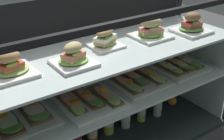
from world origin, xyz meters
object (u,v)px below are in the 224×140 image
Objects in this scene: open_sandwich_tray_mid_left at (137,79)px; juice_bottle_back_center at (108,119)px; juice_bottle_front_fourth at (92,130)px; orange_fruit_beside_bottles at (172,101)px; juice_bottle_back_right at (126,114)px; open_sandwich_tray_near_right_corner at (178,65)px; open_sandwich_tray_left_of_center at (20,117)px; plated_roll_sandwich_mid_right at (10,67)px; juice_bottle_near_post at (158,103)px; juice_bottle_tucked_behind at (142,108)px; open_sandwich_tray_near_left_corner at (89,100)px; plated_roll_sandwich_mid_left at (192,26)px; plated_roll_sandwich_far_left at (151,30)px; juice_bottle_front_left_end at (76,139)px; plated_roll_sandwich_center at (105,39)px; plated_roll_sandwich_left_of_center at (74,57)px.

open_sandwich_tray_mid_left reaches higher than juice_bottle_back_center.
juice_bottle_front_fourth is 0.71m from orange_fruit_beside_bottles.
open_sandwich_tray_near_right_corner is at bearing -12.89° from juice_bottle_back_right.
juice_bottle_front_fourth is (0.44, 0.06, -0.31)m from open_sandwich_tray_left_of_center.
open_sandwich_tray_near_right_corner is 1.42× the size of juice_bottle_back_center.
juice_bottle_back_right is 0.45m from orange_fruit_beside_bottles.
plated_roll_sandwich_mid_right reaches higher than orange_fruit_beside_bottles.
juice_bottle_near_post is at bearing -169.25° from orange_fruit_beside_bottles.
juice_bottle_front_fourth is at bearing 7.14° from open_sandwich_tray_left_of_center.
juice_bottle_tucked_behind is (0.26, -0.02, -0.00)m from juice_bottle_back_center.
open_sandwich_tray_near_left_corner is at bearing -167.20° from juice_bottle_tucked_behind.
plated_roll_sandwich_mid_right reaches higher than open_sandwich_tray_near_left_corner.
plated_roll_sandwich_mid_left is at bearing -3.90° from plated_roll_sandwich_mid_right.
plated_roll_sandwich_mid_left is at bearing -26.27° from juice_bottle_tucked_behind.
juice_bottle_back_right reaches higher than juice_bottle_near_post.
plated_roll_sandwich_far_left is 0.78m from juice_bottle_front_left_end.
open_sandwich_tray_left_of_center reaches higher than juice_bottle_back_center.
open_sandwich_tray_mid_left is at bearing -8.99° from juice_bottle_front_left_end.
juice_bottle_front_left_end is 0.84× the size of juice_bottle_back_center.
plated_roll_sandwich_center is 0.57m from juice_bottle_back_center.
plated_roll_sandwich_left_of_center is 0.56× the size of open_sandwich_tray_left_of_center.
juice_bottle_tucked_behind is at bearing 85.36° from plated_roll_sandwich_far_left.
open_sandwich_tray_near_right_corner reaches higher than juice_bottle_front_left_end.
open_sandwich_tray_mid_left is 0.43m from juice_bottle_front_fourth.
open_sandwich_tray_near_left_corner is 0.68m from juice_bottle_near_post.
juice_bottle_front_left_end is 0.85× the size of juice_bottle_tucked_behind.
open_sandwich_tray_mid_left is at bearing -166.78° from juice_bottle_near_post.
plated_roll_sandwich_mid_left reaches higher than plated_roll_sandwich_center.
open_sandwich_tray_left_of_center reaches higher than juice_bottle_front_fourth.
juice_bottle_near_post is (0.25, 0.06, -0.29)m from open_sandwich_tray_mid_left.
plated_roll_sandwich_center is 0.49× the size of open_sandwich_tray_near_left_corner.
plated_roll_sandwich_mid_left is 0.89m from juice_bottle_front_fourth.
juice_bottle_front_fourth is at bearing 7.88° from plated_roll_sandwich_mid_right.
juice_bottle_tucked_behind is at bearing 3.20° from open_sandwich_tray_left_of_center.
open_sandwich_tray_near_left_corner reaches higher than juice_bottle_tucked_behind.
juice_bottle_near_post reaches higher than juice_bottle_front_fourth.
plated_roll_sandwich_mid_right is 0.54m from plated_roll_sandwich_center.
juice_bottle_back_right is (-0.40, 0.13, -0.56)m from plated_roll_sandwich_mid_left.
juice_bottle_near_post is (-0.13, 0.11, -0.57)m from plated_roll_sandwich_mid_left.
juice_bottle_front_fourth is 0.82× the size of juice_bottle_near_post.
juice_bottle_back_center reaches higher than juice_bottle_tucked_behind.
juice_bottle_back_center is at bearing 39.44° from plated_roll_sandwich_center.
plated_roll_sandwich_mid_left is at bearing -11.12° from plated_roll_sandwich_center.
open_sandwich_tray_mid_left is 0.51m from juice_bottle_front_left_end.
juice_bottle_back_right is at bearing 175.15° from juice_bottle_near_post.
open_sandwich_tray_near_left_corner is at bearing 178.32° from plated_roll_sandwich_mid_left.
juice_bottle_front_fourth is (0.12, 0.02, -0.00)m from juice_bottle_front_left_end.
plated_roll_sandwich_center is 0.65m from juice_bottle_tucked_behind.
open_sandwich_tray_mid_left is (-0.11, -0.02, -0.28)m from plated_roll_sandwich_far_left.
open_sandwich_tray_left_of_center is 0.76m from juice_bottle_back_right.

